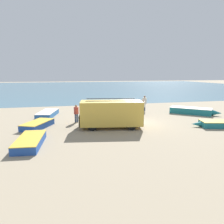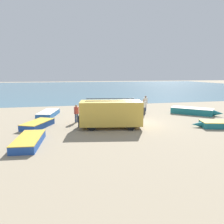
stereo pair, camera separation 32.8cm
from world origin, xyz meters
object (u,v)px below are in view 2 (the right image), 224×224
at_px(fishing_rowboat_1, 223,124).
at_px(fisherman_0, 144,106).
at_px(parked_van, 111,113).
at_px(fishing_rowboat_4, 112,112).
at_px(fishing_rowboat_0, 29,140).
at_px(fishing_rowboat_5, 38,124).
at_px(fishing_rowboat_3, 194,111).
at_px(fisherman_1, 76,112).
at_px(fisherman_2, 146,102).
at_px(fishing_rowboat_2, 49,113).

height_order(fishing_rowboat_1, fisherman_0, fisherman_0).
height_order(parked_van, fishing_rowboat_4, parked_van).
xyz_separation_m(fishing_rowboat_0, fishing_rowboat_5, (0.04, 4.58, 0.00)).
xyz_separation_m(fishing_rowboat_3, fishing_rowboat_5, (-16.08, -2.55, -0.09)).
bearing_deg(fishing_rowboat_0, fisherman_1, -24.56).
relative_size(fisherman_1, fisherman_2, 0.90).
distance_m(fishing_rowboat_4, fisherman_0, 3.49).
relative_size(fishing_rowboat_0, fishing_rowboat_2, 0.94).
height_order(fishing_rowboat_3, fisherman_0, fisherman_0).
distance_m(fishing_rowboat_0, fisherman_0, 13.18).
relative_size(fishing_rowboat_3, fisherman_0, 2.73).
height_order(fishing_rowboat_0, fisherman_1, fisherman_1).
bearing_deg(parked_van, fishing_rowboat_3, -149.34).
height_order(parked_van, fishing_rowboat_5, parked_van).
xyz_separation_m(fishing_rowboat_5, fisherman_0, (10.52, 3.28, 0.77)).
bearing_deg(fisherman_0, fisherman_2, -156.69).
bearing_deg(fisherman_2, fishing_rowboat_2, -139.57).
bearing_deg(fisherman_2, fishing_rowboat_1, -31.00).
height_order(fishing_rowboat_0, fishing_rowboat_1, fishing_rowboat_1).
bearing_deg(fisherman_0, fishing_rowboat_0, -5.24).
xyz_separation_m(fishing_rowboat_0, fishing_rowboat_3, (16.11, 7.13, 0.09)).
bearing_deg(fishing_rowboat_3, fisherman_1, -132.43).
distance_m(fishing_rowboat_2, fisherman_2, 11.13).
bearing_deg(fishing_rowboat_5, fishing_rowboat_0, -154.91).
bearing_deg(fishing_rowboat_1, fishing_rowboat_4, -28.16).
height_order(fishing_rowboat_5, fisherman_0, fisherman_0).
bearing_deg(fishing_rowboat_4, parked_van, -10.26).
xyz_separation_m(fishing_rowboat_0, fishing_rowboat_2, (0.54, 9.51, 0.01)).
distance_m(fishing_rowboat_2, fisherman_1, 4.67).
distance_m(fisherman_1, fisherman_2, 9.41).
xyz_separation_m(fishing_rowboat_4, fisherman_0, (3.35, -0.70, 0.68)).
bearing_deg(parked_van, fishing_rowboat_4, -93.96).
relative_size(fisherman_0, fisherman_1, 1.05).
xyz_separation_m(fisherman_1, fisherman_2, (8.35, 4.35, 0.11)).
relative_size(fishing_rowboat_0, fisherman_0, 2.64).
bearing_deg(fishing_rowboat_1, fishing_rowboat_0, 19.02).
xyz_separation_m(fishing_rowboat_0, fisherman_1, (3.27, 5.79, 0.72)).
distance_m(fishing_rowboat_0, fishing_rowboat_2, 9.52).
xyz_separation_m(fishing_rowboat_0, fisherman_0, (10.56, 7.86, 0.77)).
height_order(fishing_rowboat_4, fisherman_1, fisherman_1).
bearing_deg(fisherman_2, fishing_rowboat_5, -117.20).
relative_size(fishing_rowboat_3, fishing_rowboat_5, 1.21).
relative_size(parked_van, fishing_rowboat_2, 1.11).
distance_m(fishing_rowboat_0, fishing_rowboat_1, 15.23).
bearing_deg(fisherman_1, fishing_rowboat_4, -54.49).
xyz_separation_m(fishing_rowboat_0, fisherman_2, (11.62, 10.14, 0.83)).
distance_m(parked_van, fisherman_1, 3.76).
xyz_separation_m(fishing_rowboat_0, fishing_rowboat_4, (7.21, 8.55, 0.09)).
xyz_separation_m(fishing_rowboat_2, fisherman_2, (11.08, 0.64, 0.82)).
bearing_deg(fishing_rowboat_1, fishing_rowboat_2, -15.11).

